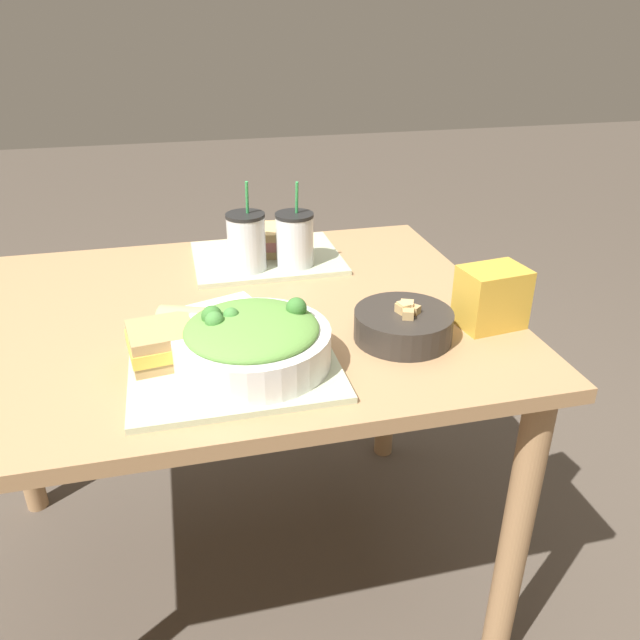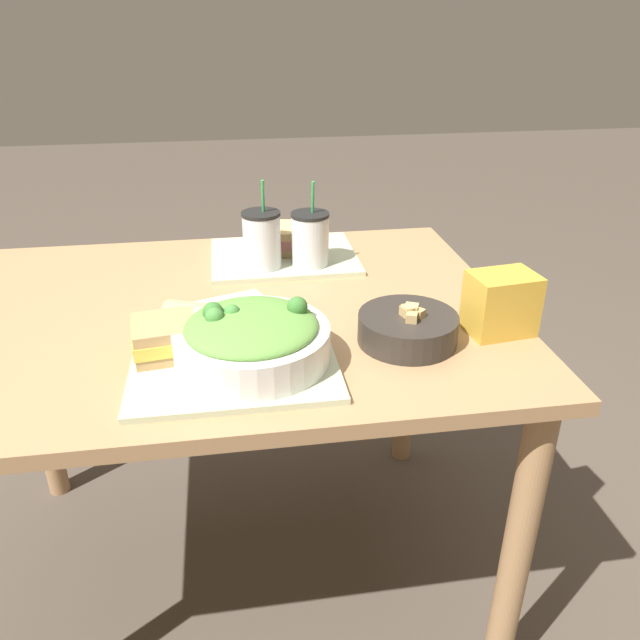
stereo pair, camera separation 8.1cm
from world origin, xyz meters
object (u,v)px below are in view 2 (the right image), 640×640
object	(u,v)px
napkin_folded	(233,305)
baguette_near	(204,320)
sandwich_near	(165,337)
salad_bowl	(252,337)
drink_cup_red	(310,240)
chip_bag	(501,303)
drink_cup_dark	(262,242)
soup_bowl	(408,327)
sandwich_far	(277,238)

from	to	relation	value
napkin_folded	baguette_near	bearing A→B (deg)	-110.22
sandwich_near	napkin_folded	bearing A→B (deg)	51.12
salad_bowl	napkin_folded	size ratio (longest dim) A/B	1.57
drink_cup_red	chip_bag	size ratio (longest dim) A/B	1.51
sandwich_near	napkin_folded	size ratio (longest dim) A/B	0.74
baguette_near	napkin_folded	distance (m)	0.17
drink_cup_dark	drink_cup_red	size ratio (longest dim) A/B	1.04
drink_cup_dark	baguette_near	bearing A→B (deg)	-111.87
sandwich_near	baguette_near	world-z (taller)	baguette_near
baguette_near	soup_bowl	bearing A→B (deg)	-77.42
salad_bowl	sandwich_near	bearing A→B (deg)	162.74
soup_bowl	baguette_near	distance (m)	0.39
salad_bowl	sandwich_near	world-z (taller)	salad_bowl
napkin_folded	sandwich_far	bearing A→B (deg)	66.99
drink_cup_dark	chip_bag	distance (m)	0.58
salad_bowl	soup_bowl	bearing A→B (deg)	8.41
drink_cup_red	baguette_near	bearing A→B (deg)	-126.77
sandwich_near	chip_bag	xyz separation A→B (m)	(0.64, 0.01, 0.02)
sandwich_far	napkin_folded	distance (m)	0.32
chip_bag	sandwich_near	bearing A→B (deg)	173.74
soup_bowl	sandwich_near	distance (m)	0.45
sandwich_near	chip_bag	size ratio (longest dim) A/B	0.96
drink_cup_red	salad_bowl	bearing A→B (deg)	-110.64
baguette_near	sandwich_far	world-z (taller)	baguette_near
salad_bowl	sandwich_near	xyz separation A→B (m)	(-0.15, 0.05, -0.01)
sandwich_near	drink_cup_red	xyz separation A→B (m)	(0.32, 0.39, 0.03)
chip_bag	salad_bowl	bearing A→B (deg)	179.61
baguette_near	drink_cup_red	size ratio (longest dim) A/B	0.78
soup_bowl	sandwich_near	size ratio (longest dim) A/B	1.46
salad_bowl	drink_cup_red	bearing A→B (deg)	69.36
baguette_near	chip_bag	distance (m)	0.57
baguette_near	napkin_folded	world-z (taller)	baguette_near
baguette_near	drink_cup_dark	xyz separation A→B (m)	(0.13, 0.33, 0.03)
soup_bowl	drink_cup_red	bearing A→B (deg)	108.38
drink_cup_red	napkin_folded	distance (m)	0.28
soup_bowl	sandwich_near	bearing A→B (deg)	179.52
salad_bowl	chip_bag	world-z (taller)	chip_bag
sandwich_far	chip_bag	size ratio (longest dim) A/B	1.07
soup_bowl	sandwich_far	distance (m)	0.54
chip_bag	baguette_near	bearing A→B (deg)	168.11
sandwich_far	sandwich_near	bearing A→B (deg)	-105.09
napkin_folded	drink_cup_red	bearing A→B (deg)	43.32
soup_bowl	sandwich_far	bearing A→B (deg)	111.84
chip_bag	sandwich_far	bearing A→B (deg)	121.43
salad_bowl	chip_bag	xyz separation A→B (m)	(0.49, 0.06, 0.00)
sandwich_near	baguette_near	size ratio (longest dim) A/B	0.81
soup_bowl	sandwich_far	xyz separation A→B (m)	(-0.20, 0.50, 0.01)
sandwich_far	drink_cup_dark	xyz separation A→B (m)	(-0.05, -0.11, 0.03)
soup_bowl	chip_bag	distance (m)	0.19
salad_bowl	sandwich_far	size ratio (longest dim) A/B	1.89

